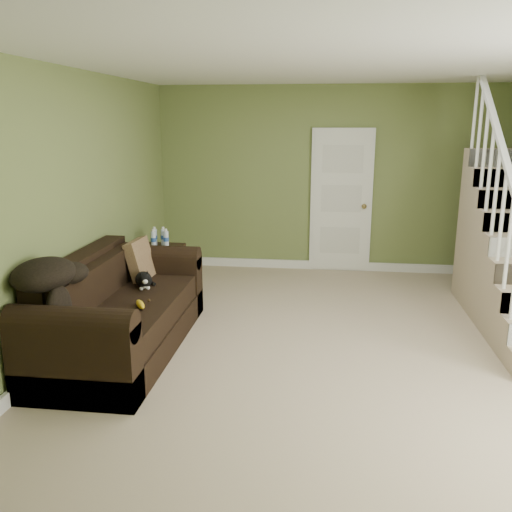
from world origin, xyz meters
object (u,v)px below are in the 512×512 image
(sofa, at_px, (118,314))
(banana, at_px, (140,304))
(side_table, at_px, (162,268))
(cat, at_px, (143,280))

(sofa, distance_m, banana, 0.39)
(side_table, bearing_deg, banana, -78.44)
(sofa, bearing_deg, side_table, 93.61)
(side_table, distance_m, banana, 2.00)
(banana, bearing_deg, cat, 75.16)
(sofa, xyz_separation_m, side_table, (-0.11, 1.76, -0.04))
(cat, bearing_deg, sofa, -130.27)
(sofa, height_order, cat, sofa)
(side_table, relative_size, banana, 3.80)
(cat, bearing_deg, side_table, 76.29)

